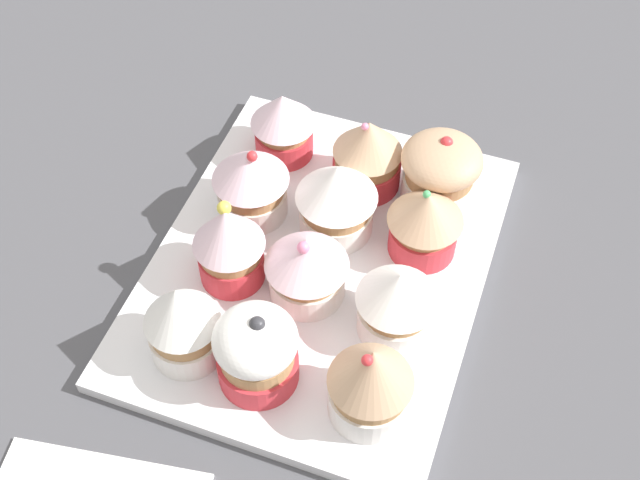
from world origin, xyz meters
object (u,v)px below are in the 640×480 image
at_px(cupcake_2, 425,221).
at_px(cupcake_7, 368,154).
at_px(baking_tray, 320,267).
at_px(cupcake_8, 182,321).
at_px(cupcake_3, 440,171).
at_px(cupcake_10, 251,181).
at_px(cupcake_0, 371,381).
at_px(cupcake_5, 310,266).
at_px(cupcake_11, 283,123).
at_px(cupcake_1, 397,301).
at_px(cupcake_4, 256,350).
at_px(cupcake_9, 229,243).
at_px(cupcake_6, 340,198).

distance_m(cupcake_2, cupcake_7, 0.09).
xyz_separation_m(baking_tray, cupcake_8, (-0.11, 0.07, 0.05)).
relative_size(cupcake_3, cupcake_10, 0.92).
distance_m(cupcake_0, cupcake_7, 0.22).
bearing_deg(cupcake_10, cupcake_5, -130.07).
relative_size(cupcake_5, cupcake_11, 1.03).
xyz_separation_m(cupcake_1, cupcake_8, (-0.07, 0.14, 0.00)).
bearing_deg(cupcake_11, cupcake_2, -113.82).
bearing_deg(cupcake_2, cupcake_11, 66.18).
relative_size(cupcake_4, cupcake_5, 1.07).
bearing_deg(cupcake_3, cupcake_9, 135.49).
bearing_deg(cupcake_8, baking_tray, -30.59).
bearing_deg(cupcake_8, cupcake_7, -19.48).
distance_m(cupcake_1, cupcake_5, 0.07).
relative_size(cupcake_9, cupcake_11, 1.25).
relative_size(cupcake_2, cupcake_11, 1.02).
distance_m(cupcake_9, cupcake_10, 0.07).
xyz_separation_m(cupcake_7, cupcake_11, (0.01, 0.08, -0.00)).
bearing_deg(baking_tray, cupcake_4, 176.38).
distance_m(cupcake_0, cupcake_3, 0.21).
xyz_separation_m(cupcake_5, cupcake_10, (0.06, 0.08, 0.00)).
relative_size(cupcake_0, cupcake_10, 1.07).
distance_m(cupcake_0, cupcake_5, 0.11).
bearing_deg(cupcake_0, cupcake_2, 1.25).
distance_m(cupcake_0, cupcake_8, 0.14).
distance_m(cupcake_8, cupcake_9, 0.08).
xyz_separation_m(cupcake_2, cupcake_6, (-0.00, 0.07, 0.00)).
xyz_separation_m(cupcake_2, cupcake_9, (-0.08, 0.14, 0.01)).
bearing_deg(cupcake_5, baking_tray, 4.73).
relative_size(cupcake_4, cupcake_6, 1.00).
bearing_deg(cupcake_10, cupcake_11, 0.31).
xyz_separation_m(cupcake_4, cupcake_7, (0.21, -0.02, 0.00)).
bearing_deg(cupcake_9, cupcake_5, -85.28).
distance_m(cupcake_5, cupcake_9, 0.07).
bearing_deg(cupcake_6, cupcake_1, -137.22).
bearing_deg(cupcake_2, cupcake_6, 92.84).
relative_size(cupcake_4, cupcake_11, 1.10).
bearing_deg(cupcake_3, cupcake_5, 152.21).
relative_size(cupcake_8, cupcake_10, 1.05).
height_order(cupcake_5, cupcake_7, cupcake_7).
xyz_separation_m(cupcake_2, cupcake_11, (0.06, 0.15, 0.00)).
height_order(cupcake_3, cupcake_9, cupcake_9).
height_order(cupcake_0, cupcake_4, cupcake_0).
relative_size(cupcake_5, cupcake_7, 0.92).
bearing_deg(cupcake_7, cupcake_0, -161.60).
bearing_deg(cupcake_4, cupcake_7, -4.11).
xyz_separation_m(cupcake_4, cupcake_8, (0.00, 0.06, 0.00)).
bearing_deg(cupcake_7, cupcake_5, 177.53).
xyz_separation_m(cupcake_1, cupcake_7, (0.14, 0.07, 0.00)).
bearing_deg(cupcake_7, cupcake_8, 160.52).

